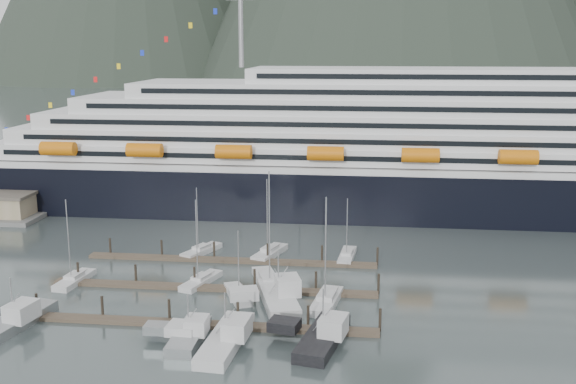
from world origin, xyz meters
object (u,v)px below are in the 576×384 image
at_px(sailboat_c, 238,295).
at_px(sailboat_f, 270,253).
at_px(sailboat_a, 75,280).
at_px(trawler_e, 277,297).
at_px(trawler_b, 188,335).
at_px(cruise_ship, 429,156).
at_px(sailboat_b, 201,281).
at_px(sailboat_d, 268,283).
at_px(trawler_c, 224,338).
at_px(trawler_d, 322,336).
at_px(sailboat_h, 326,302).
at_px(sailboat_e, 201,251).
at_px(trawler_a, 13,320).
at_px(sailboat_g, 347,256).

xyz_separation_m(sailboat_c, sailboat_f, (1.76, 19.58, 0.04)).
bearing_deg(sailboat_a, trawler_e, -92.18).
height_order(trawler_b, trawler_e, trawler_e).
relative_size(cruise_ship, sailboat_b, 15.56).
xyz_separation_m(sailboat_d, trawler_c, (-2.31, -20.29, 0.46)).
height_order(cruise_ship, sailboat_d, cruise_ship).
height_order(sailboat_b, trawler_e, sailboat_b).
height_order(cruise_ship, trawler_c, cruise_ship).
xyz_separation_m(sailboat_d, trawler_d, (9.17, -18.53, 0.49)).
bearing_deg(sailboat_b, trawler_d, -115.34).
bearing_deg(sailboat_h, sailboat_a, 91.96).
bearing_deg(sailboat_e, sailboat_a, 161.23).
relative_size(sailboat_b, sailboat_f, 0.97).
distance_m(sailboat_h, trawler_a, 40.84).
xyz_separation_m(cruise_ship, trawler_a, (-57.18, -68.04, -11.12)).
xyz_separation_m(sailboat_f, sailboat_g, (13.09, 0.00, -0.05)).
relative_size(cruise_ship, sailboat_e, 17.42).
relative_size(sailboat_c, trawler_c, 0.72).
distance_m(cruise_ship, trawler_a, 89.57).
xyz_separation_m(sailboat_a, sailboat_g, (40.32, 16.65, -0.04)).
relative_size(sailboat_f, sailboat_g, 1.28).
xyz_separation_m(cruise_ship, sailboat_d, (-27.20, -49.64, -11.58)).
height_order(sailboat_c, sailboat_g, sailboat_g).
bearing_deg(sailboat_a, sailboat_e, -36.17).
xyz_separation_m(cruise_ship, trawler_b, (-34.09, -69.45, -11.19)).
xyz_separation_m(sailboat_g, trawler_d, (-2.02, -33.22, 0.57)).
xyz_separation_m(sailboat_e, trawler_d, (22.90, -33.22, 0.55)).
bearing_deg(cruise_ship, sailboat_b, -126.90).
relative_size(sailboat_b, sailboat_h, 0.84).
height_order(sailboat_f, sailboat_g, sailboat_f).
distance_m(trawler_a, trawler_b, 23.13).
relative_size(cruise_ship, sailboat_c, 20.20).
xyz_separation_m(sailboat_e, trawler_a, (-16.24, -33.09, 0.53)).
bearing_deg(sailboat_h, trawler_a, 115.69).
relative_size(sailboat_c, sailboat_h, 0.65).
bearing_deg(trawler_b, trawler_a, 86.64).
bearing_deg(sailboat_f, sailboat_h, -135.44).
relative_size(trawler_b, trawler_e, 0.76).
bearing_deg(trawler_c, trawler_d, -77.03).
xyz_separation_m(sailboat_e, trawler_c, (11.42, -34.98, 0.52)).
bearing_deg(trawler_c, trawler_a, 90.35).
relative_size(sailboat_d, sailboat_e, 1.50).
height_order(sailboat_d, sailboat_e, sailboat_d).
distance_m(cruise_ship, sailboat_a, 77.27).
xyz_separation_m(sailboat_h, trawler_e, (-6.73, -0.55, 0.55)).
bearing_deg(trawler_d, trawler_a, 101.42).
distance_m(sailboat_g, trawler_a, 52.82).
xyz_separation_m(sailboat_a, trawler_b, (22.24, -17.86, 0.43)).
bearing_deg(sailboat_c, trawler_e, -131.43).
xyz_separation_m(sailboat_a, trawler_c, (26.81, -18.33, 0.50)).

